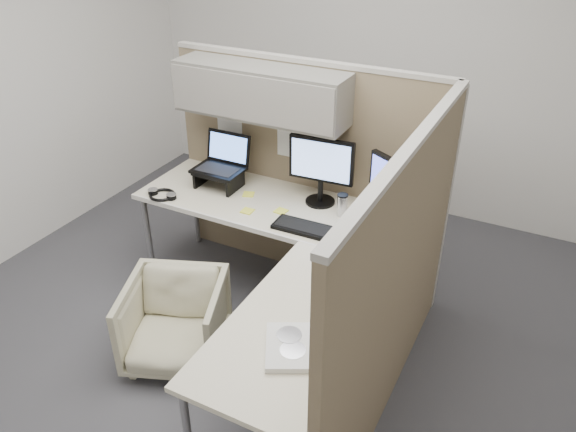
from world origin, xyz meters
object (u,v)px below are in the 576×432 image
at_px(desk, 282,249).
at_px(keyboard, 311,230).
at_px(monitor_left, 321,166).
at_px(office_chair, 175,319).

bearing_deg(desk, keyboard, 64.49).
bearing_deg(monitor_left, office_chair, -119.70).
xyz_separation_m(desk, keyboard, (0.10, 0.20, 0.05)).
bearing_deg(keyboard, desk, -116.88).
distance_m(desk, keyboard, 0.23).
bearing_deg(office_chair, keyboard, 26.42).
height_order(desk, monitor_left, monitor_left).
height_order(desk, office_chair, desk).
xyz_separation_m(office_chair, monitor_left, (0.49, 1.03, 0.71)).
height_order(office_chair, keyboard, keyboard).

